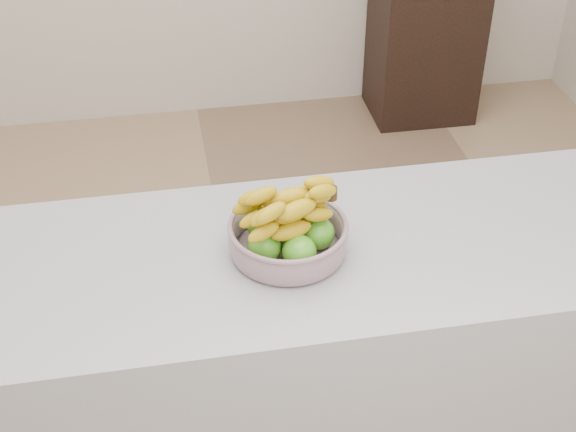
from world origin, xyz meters
The scene contains 4 objects.
ground centered at (0.00, 0.00, 0.00)m, with size 4.00×4.00×0.00m, color #987B5D.
counter centered at (0.00, -0.37, 0.45)m, with size 2.00×0.60×0.90m, color #9D9EA5.
cabinet centered at (1.14, 1.78, 0.45)m, with size 0.50×0.40×0.90m, color black.
fruit_bowl centered at (0.06, -0.37, 0.96)m, with size 0.27×0.27×0.17m.
Camera 1 is at (-0.19, -1.77, 2.04)m, focal length 50.00 mm.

